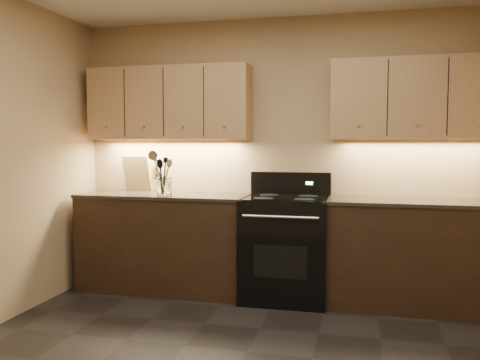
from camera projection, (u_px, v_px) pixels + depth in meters
The scene contains 14 objects.
wall_back at pixel (283, 155), 4.86m from camera, with size 4.00×0.04×2.60m, color tan.
counter_left at pixel (165, 242), 4.89m from camera, with size 1.62×0.62×0.93m.
counter_right at pixel (413, 254), 4.35m from camera, with size 1.46×0.62×0.93m.
stove at pixel (286, 247), 4.59m from camera, with size 0.76×0.68×1.14m.
upper_cab_left at pixel (169, 103), 4.94m from camera, with size 1.60×0.30×0.70m, color tan.
upper_cab_right at pixel (416, 99), 4.40m from camera, with size 1.44×0.30×0.70m, color tan.
outlet_plate at pixel (157, 172), 5.17m from camera, with size 0.09×0.01×0.12m, color #B2B5BA.
utensil_crock at pixel (164, 187), 4.69m from camera, with size 0.14×0.14×0.17m.
cutting_board at pixel (137, 173), 5.17m from camera, with size 0.29×0.02×0.37m, color tan.
wooden_spoon at pixel (162, 176), 4.69m from camera, with size 0.06×0.06×0.33m, color tan, non-canonical shape.
black_spoon at pixel (163, 177), 4.70m from camera, with size 0.06×0.06×0.32m, color black, non-canonical shape.
black_turner at pixel (163, 175), 4.66m from camera, with size 0.08×0.08×0.35m, color black, non-canonical shape.
steel_spatula at pixel (167, 173), 4.68m from camera, with size 0.08×0.08×0.38m, color silver, non-canonical shape.
steel_skimmer at pixel (166, 173), 4.65m from camera, with size 0.09×0.09×0.40m, color silver, non-canonical shape.
Camera 1 is at (0.75, -2.83, 1.42)m, focal length 38.00 mm.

